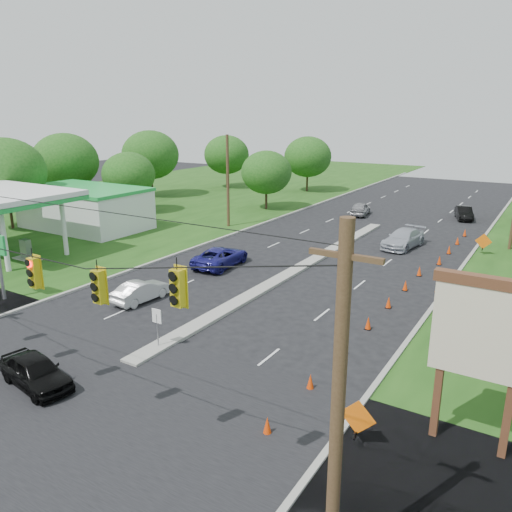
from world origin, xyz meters
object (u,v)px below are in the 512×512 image
Objects in this scene: gas_station at (72,205)px; white_sedan at (142,291)px; pylon_sign at (492,339)px; black_sedan at (36,372)px; blue_pickup at (221,257)px.

gas_station reaches higher than white_sedan.
black_sedan is at bearing -161.46° from pylon_sign.
white_sedan is (-3.29, 9.55, -0.05)m from black_sedan.
white_sedan is at bearing -28.40° from gas_station.
white_sedan is at bearing 87.04° from blue_pickup.
black_sedan is 18.21m from blue_pickup.
pylon_sign is at bearing -62.30° from black_sedan.
blue_pickup reaches higher than black_sedan.
blue_pickup is at bearing 147.65° from pylon_sign.
white_sedan is (18.41, -9.95, -1.95)m from gas_station.
black_sedan is (-16.26, -5.45, -3.32)m from pylon_sign.
black_sedan is 1.05× the size of white_sedan.
blue_pickup is (-0.10, 8.35, 0.09)m from white_sedan.
gas_station reaches higher than blue_pickup.
gas_station is 4.92× the size of black_sedan.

